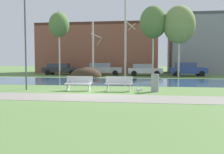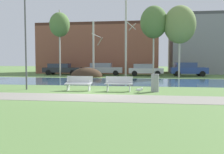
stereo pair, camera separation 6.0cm
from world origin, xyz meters
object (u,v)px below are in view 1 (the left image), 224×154
(parked_van_nearest_dark, at_px, (61,69))
(parked_sedan_second_silver, at_px, (103,69))
(bench_left, at_px, (79,83))
(trash_bin, at_px, (155,83))
(streetlamp, at_px, (25,27))
(parked_wagon_fourth_blue, at_px, (187,69))
(seagull, at_px, (139,90))
(parked_hatch_third_white, at_px, (144,69))
(bench_right, at_px, (119,83))

(parked_van_nearest_dark, height_order, parked_sedan_second_silver, parked_sedan_second_silver)
(bench_left, bearing_deg, parked_van_nearest_dark, 112.52)
(bench_left, height_order, parked_sedan_second_silver, parked_sedan_second_silver)
(trash_bin, xyz_separation_m, streetlamp, (-7.92, 0.06, 3.34))
(bench_left, relative_size, trash_bin, 1.56)
(parked_wagon_fourth_blue, bearing_deg, parked_van_nearest_dark, 177.58)
(seagull, distance_m, streetlamp, 7.97)
(parked_hatch_third_white, bearing_deg, seagull, -90.18)
(bench_left, height_order, trash_bin, trash_bin)
(bench_right, xyz_separation_m, streetlamp, (-5.82, 0.14, 3.40))
(parked_sedan_second_silver, bearing_deg, trash_bin, -70.12)
(bench_left, height_order, parked_wagon_fourth_blue, parked_wagon_fourth_blue)
(streetlamp, distance_m, parked_wagon_fourth_blue, 20.38)
(parked_sedan_second_silver, bearing_deg, seagull, -73.11)
(bench_right, relative_size, parked_wagon_fourth_blue, 0.38)
(bench_left, height_order, parked_hatch_third_white, parked_hatch_third_white)
(parked_van_nearest_dark, relative_size, parked_hatch_third_white, 1.16)
(bench_left, distance_m, parked_hatch_third_white, 16.68)
(bench_left, distance_m, parked_van_nearest_dark, 18.34)
(trash_bin, bearing_deg, bench_right, -177.80)
(trash_bin, relative_size, parked_van_nearest_dark, 0.21)
(bench_right, height_order, trash_bin, trash_bin)
(bench_right, height_order, parked_hatch_third_white, parked_hatch_third_white)
(parked_sedan_second_silver, bearing_deg, streetlamp, -96.53)
(parked_van_nearest_dark, bearing_deg, parked_sedan_second_silver, -2.15)
(seagull, bearing_deg, trash_bin, 15.88)
(bench_right, xyz_separation_m, trash_bin, (2.10, 0.08, 0.06))
(bench_right, relative_size, parked_hatch_third_white, 0.39)
(bench_right, xyz_separation_m, parked_van_nearest_dark, (-9.44, 16.94, 0.30))
(parked_van_nearest_dark, bearing_deg, seagull, -58.11)
(bench_left, distance_m, seagull, 3.64)
(parked_van_nearest_dark, xyz_separation_m, parked_hatch_third_white, (10.70, -0.68, -0.01))
(parked_van_nearest_dark, distance_m, parked_sedan_second_silver, 5.52)
(bench_right, xyz_separation_m, parked_wagon_fourth_blue, (6.25, 16.28, 0.36))
(trash_bin, xyz_separation_m, parked_wagon_fourth_blue, (4.15, 16.20, 0.30))
(seagull, height_order, streetlamp, streetlamp)
(parked_van_nearest_dark, distance_m, parked_wagon_fourth_blue, 15.70)
(trash_bin, distance_m, parked_wagon_fourth_blue, 16.73)
(seagull, bearing_deg, bench_left, 177.28)
(bench_right, height_order, parked_wagon_fourth_blue, parked_wagon_fourth_blue)
(streetlamp, height_order, parked_wagon_fourth_blue, streetlamp)
(seagull, height_order, parked_wagon_fourth_blue, parked_wagon_fourth_blue)
(seagull, height_order, parked_van_nearest_dark, parked_van_nearest_dark)
(streetlamp, distance_m, parked_hatch_third_white, 17.88)
(streetlamp, xyz_separation_m, parked_sedan_second_silver, (1.90, 16.59, -3.07))
(bench_right, relative_size, trash_bin, 1.56)
(parked_sedan_second_silver, bearing_deg, parked_wagon_fourth_blue, -2.56)
(bench_right, xyz_separation_m, seagull, (1.21, -0.17, -0.34))
(bench_left, distance_m, trash_bin, 4.52)
(seagull, distance_m, parked_wagon_fourth_blue, 17.22)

